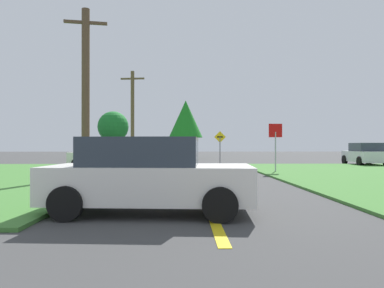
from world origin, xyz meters
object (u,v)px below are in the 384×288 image
(car_on_crossroad, at_px, (365,154))
(utility_pole_near, at_px, (86,92))
(car_behind_on_main_road, at_px, (148,175))
(car_approaching_junction, at_px, (175,153))
(utility_pole_mid, at_px, (132,116))
(direction_sign, at_px, (220,144))
(oak_tree_left, at_px, (113,127))
(stop_sign, at_px, (275,138))
(pine_tree_center, at_px, (186,119))
(parked_car_near_building, at_px, (102,156))

(car_on_crossroad, relative_size, utility_pole_near, 0.56)
(car_behind_on_main_road, bearing_deg, utility_pole_near, 118.36)
(car_approaching_junction, height_order, utility_pole_mid, utility_pole_mid)
(car_approaching_junction, bearing_deg, car_on_crossroad, 153.33)
(car_behind_on_main_road, bearing_deg, direction_sign, 83.66)
(car_approaching_junction, distance_m, oak_tree_left, 12.43)
(stop_sign, distance_m, utility_pole_near, 9.80)
(direction_sign, relative_size, pine_tree_center, 0.39)
(utility_pole_near, bearing_deg, stop_sign, 19.86)
(car_on_crossroad, relative_size, oak_tree_left, 0.76)
(stop_sign, height_order, car_on_crossroad, stop_sign)
(utility_pole_near, distance_m, direction_sign, 14.12)
(car_on_crossroad, xyz_separation_m, car_behind_on_main_road, (-13.86, -17.57, 0.00))
(utility_pole_near, relative_size, utility_pole_mid, 1.04)
(parked_car_near_building, bearing_deg, car_behind_on_main_road, -73.39)
(utility_pole_near, xyz_separation_m, utility_pole_mid, (0.35, 11.30, -0.09))
(parked_car_near_building, xyz_separation_m, oak_tree_left, (-3.06, 18.62, 2.76))
(car_approaching_junction, xyz_separation_m, pine_tree_center, (0.95, 8.23, 3.57))
(car_behind_on_main_road, height_order, utility_pole_near, utility_pole_near)
(parked_car_near_building, relative_size, direction_sign, 1.54)
(car_on_crossroad, distance_m, car_approaching_junction, 14.99)
(stop_sign, bearing_deg, car_on_crossroad, -144.17)
(utility_pole_near, xyz_separation_m, direction_sign, (7.01, 12.06, -2.16))
(car_on_crossroad, relative_size, utility_pole_mid, 0.58)
(pine_tree_center, bearing_deg, utility_pole_mid, -107.75)
(car_behind_on_main_road, relative_size, pine_tree_center, 0.69)
(direction_sign, height_order, oak_tree_left, oak_tree_left)
(car_approaching_junction, bearing_deg, pine_tree_center, -100.77)
(car_on_crossroad, height_order, oak_tree_left, oak_tree_left)
(oak_tree_left, relative_size, pine_tree_center, 0.83)
(car_on_crossroad, bearing_deg, parked_car_near_building, 104.09)
(stop_sign, xyz_separation_m, utility_pole_near, (-9.04, -3.26, 1.93))
(car_approaching_junction, relative_size, direction_sign, 1.56)
(car_approaching_junction, xyz_separation_m, oak_tree_left, (-7.37, 9.62, 2.76))
(stop_sign, distance_m, parked_car_near_building, 10.54)
(direction_sign, bearing_deg, utility_pole_near, -120.16)
(car_on_crossroad, distance_m, direction_sign, 10.53)
(parked_car_near_building, relative_size, car_approaching_junction, 0.99)
(stop_sign, distance_m, car_on_crossroad, 10.71)
(car_on_crossroad, bearing_deg, pine_tree_center, 46.64)
(car_on_crossroad, relative_size, car_approaching_junction, 1.02)
(utility_pole_near, height_order, utility_pole_mid, utility_pole_near)
(parked_car_near_building, relative_size, utility_pole_near, 0.54)
(stop_sign, relative_size, direction_sign, 1.01)
(stop_sign, bearing_deg, oak_tree_left, -62.91)
(car_approaching_junction, height_order, oak_tree_left, oak_tree_left)
(stop_sign, bearing_deg, parked_car_near_building, -22.61)
(pine_tree_center, bearing_deg, utility_pole_near, -100.41)
(stop_sign, distance_m, pine_tree_center, 21.37)
(stop_sign, bearing_deg, direction_sign, -80.33)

